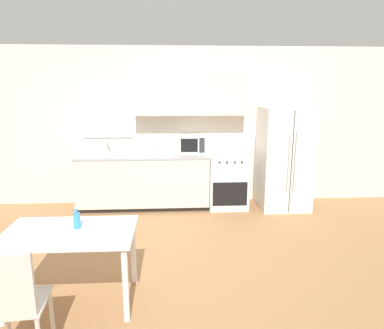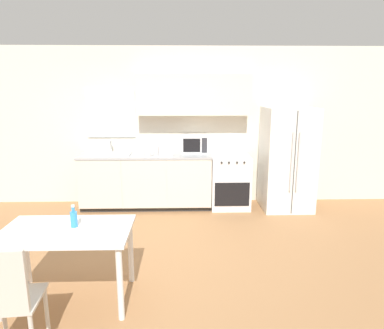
{
  "view_description": "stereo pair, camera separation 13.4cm",
  "coord_description": "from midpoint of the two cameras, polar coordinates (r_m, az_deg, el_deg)",
  "views": [
    {
      "loc": [
        0.2,
        -3.74,
        2.02
      ],
      "look_at": [
        0.44,
        0.55,
        1.05
      ],
      "focal_mm": 32.0,
      "sensor_mm": 36.0,
      "label": 1
    },
    {
      "loc": [
        0.33,
        -3.75,
        2.02
      ],
      "look_at": [
        0.44,
        0.55,
        1.05
      ],
      "focal_mm": 32.0,
      "sensor_mm": 36.0,
      "label": 2
    }
  ],
  "objects": [
    {
      "name": "dining_chair_near",
      "position": [
        2.97,
        -28.88,
        -19.07
      ],
      "size": [
        0.43,
        0.43,
        0.93
      ],
      "rotation": [
        0.0,
        0.0,
        0.08
      ],
      "color": "beige",
      "rests_on": "ground_plane"
    },
    {
      "name": "oven_range",
      "position": [
        5.91,
        5.23,
        -2.75
      ],
      "size": [
        0.65,
        0.65,
        0.9
      ],
      "color": "white",
      "rests_on": "ground_plane"
    },
    {
      "name": "drink_bottle",
      "position": [
        3.43,
        -19.72,
        -8.66
      ],
      "size": [
        0.06,
        0.06,
        0.22
      ],
      "color": "#338CD8",
      "rests_on": "dining_table"
    },
    {
      "name": "coffee_mug",
      "position": [
        5.57,
        -8.39,
        1.73
      ],
      "size": [
        0.13,
        0.1,
        0.09
      ],
      "color": "white",
      "rests_on": "kitchen_counter"
    },
    {
      "name": "dining_table",
      "position": [
        3.47,
        -20.77,
        -11.94
      ],
      "size": [
        1.2,
        0.74,
        0.73
      ],
      "color": "white",
      "rests_on": "ground_plane"
    },
    {
      "name": "grocery_bag_0",
      "position": [
        5.57,
        -5.59,
        2.43
      ],
      "size": [
        0.25,
        0.22,
        0.25
      ],
      "rotation": [
        0.0,
        0.0,
        0.19
      ],
      "color": "white",
      "rests_on": "kitchen_counter"
    },
    {
      "name": "kitchen_counter",
      "position": [
        5.88,
        -8.64,
        -2.75
      ],
      "size": [
        2.2,
        0.64,
        0.93
      ],
      "color": "#333333",
      "rests_on": "ground_plane"
    },
    {
      "name": "ground_plane",
      "position": [
        4.27,
        -6.7,
        -15.66
      ],
      "size": [
        12.0,
        12.0,
        0.0
      ],
      "primitive_type": "plane",
      "color": "#9E7047"
    },
    {
      "name": "wall_back",
      "position": [
        5.98,
        -5.11,
        7.17
      ],
      "size": [
        12.0,
        0.38,
        2.7
      ],
      "color": "beige",
      "rests_on": "ground_plane"
    },
    {
      "name": "microwave",
      "position": [
        5.85,
        -0.67,
        3.47
      ],
      "size": [
        0.44,
        0.32,
        0.31
      ],
      "color": "silver",
      "rests_on": "kitchen_counter"
    },
    {
      "name": "refrigerator",
      "position": [
        5.97,
        14.44,
        1.04
      ],
      "size": [
        0.81,
        0.81,
        1.71
      ],
      "color": "silver",
      "rests_on": "ground_plane"
    },
    {
      "name": "kitchen_sink",
      "position": [
        5.87,
        -14.74,
        1.68
      ],
      "size": [
        0.72,
        0.43,
        0.22
      ],
      "color": "#B7BABC",
      "rests_on": "kitchen_counter"
    }
  ]
}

